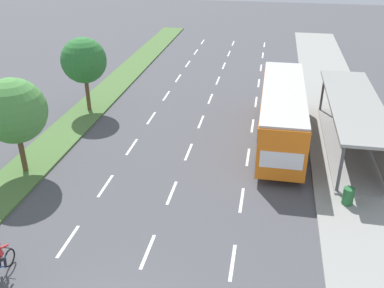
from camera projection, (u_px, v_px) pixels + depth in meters
The scene contains 10 objects.
median_strip at pixel (98, 100), 32.63m from camera, with size 2.60×52.00×0.12m, color #4C7038.
sidewalk_right at pixel (338, 117), 29.76m from camera, with size 4.50×52.00×0.15m, color gray.
lane_divider_left at pixel (151, 118), 29.82m from camera, with size 0.14×46.29×0.01m.
lane_divider_center at pixel (201, 122), 29.25m from camera, with size 0.14×46.29×0.01m.
lane_divider_right at pixel (253, 126), 28.67m from camera, with size 0.14×46.29×0.01m.
bus_shelter at pixel (357, 120), 24.91m from camera, with size 2.90×11.48×2.86m.
bus at pixel (282, 109), 25.82m from camera, with size 2.54×11.29×3.37m.
median_tree_second at pixel (14, 111), 21.69m from camera, with size 3.36×3.36×5.15m.
median_tree_third at pixel (84, 61), 29.32m from camera, with size 3.11×3.11×5.15m.
trash_bin at pixel (348, 196), 20.23m from camera, with size 0.52×0.52×0.85m, color #286B38.
Camera 1 is at (4.30, -8.74, 11.98)m, focal length 40.19 mm.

